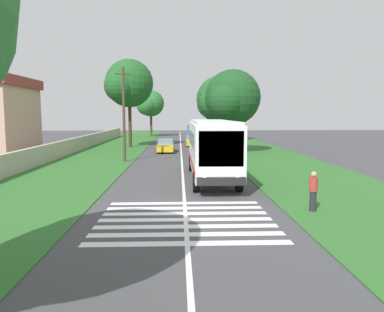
# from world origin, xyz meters

# --- Properties ---
(ground) EXTENTS (160.00, 160.00, 0.00)m
(ground) POSITION_xyz_m (0.00, 0.00, 0.00)
(ground) COLOR #424244
(grass_verge_left) EXTENTS (120.00, 8.00, 0.04)m
(grass_verge_left) POSITION_xyz_m (15.00, 8.20, 0.02)
(grass_verge_left) COLOR #2D6628
(grass_verge_left) RESTS_ON ground
(grass_verge_right) EXTENTS (120.00, 8.00, 0.04)m
(grass_verge_right) POSITION_xyz_m (15.00, -8.20, 0.02)
(grass_verge_right) COLOR #2D6628
(grass_verge_right) RESTS_ON ground
(centre_line) EXTENTS (110.00, 0.16, 0.01)m
(centre_line) POSITION_xyz_m (15.00, 0.00, 0.00)
(centre_line) COLOR silver
(centre_line) RESTS_ON ground
(coach_bus) EXTENTS (11.16, 2.62, 3.73)m
(coach_bus) POSITION_xyz_m (7.67, -1.80, 2.15)
(coach_bus) COLOR white
(coach_bus) RESTS_ON ground
(zebra_crossing) EXTENTS (5.85, 6.80, 0.01)m
(zebra_crossing) POSITION_xyz_m (-1.45, 0.00, 0.00)
(zebra_crossing) COLOR silver
(zebra_crossing) RESTS_ON ground
(trailing_car_0) EXTENTS (4.30, 1.78, 1.43)m
(trailing_car_0) POSITION_xyz_m (24.78, 1.71, 0.67)
(trailing_car_0) COLOR gold
(trailing_car_0) RESTS_ON ground
(trailing_car_1) EXTENTS (4.30, 1.78, 1.43)m
(trailing_car_1) POSITION_xyz_m (32.31, -1.53, 0.67)
(trailing_car_1) COLOR gold
(trailing_car_1) RESTS_ON ground
(trailing_minibus_0) EXTENTS (6.00, 2.14, 2.53)m
(trailing_minibus_0) POSITION_xyz_m (40.01, -2.09, 1.55)
(trailing_minibus_0) COLOR teal
(trailing_minibus_0) RESTS_ON ground
(roadside_tree_left_1) EXTENTS (6.16, 4.97, 8.54)m
(roadside_tree_left_1) POSITION_xyz_m (53.54, 5.57, 5.97)
(roadside_tree_left_1) COLOR #4C3826
(roadside_tree_left_1) RESTS_ON grass_verge_left
(roadside_tree_left_2) EXTENTS (7.06, 5.93, 10.86)m
(roadside_tree_left_2) POSITION_xyz_m (31.14, 6.53, 7.77)
(roadside_tree_left_2) COLOR #3D2D1E
(roadside_tree_left_2) RESTS_ON grass_verge_left
(roadside_tree_right_0) EXTENTS (6.38, 5.32, 8.73)m
(roadside_tree_right_0) POSITION_xyz_m (63.28, -6.18, 5.95)
(roadside_tree_right_0) COLOR #3D2D1E
(roadside_tree_right_0) RESTS_ON grass_verge_right
(roadside_tree_right_1) EXTENTS (7.20, 5.86, 8.77)m
(roadside_tree_right_1) POSITION_xyz_m (23.76, -5.29, 5.70)
(roadside_tree_right_1) COLOR brown
(roadside_tree_right_1) RESTS_ON grass_verge_right
(roadside_tree_right_2) EXTENTS (8.83, 7.16, 9.93)m
(roadside_tree_right_2) POSITION_xyz_m (41.44, -5.88, 6.17)
(roadside_tree_right_2) COLOR brown
(roadside_tree_right_2) RESTS_ON grass_verge_right
(utility_pole) EXTENTS (0.24, 1.40, 8.10)m
(utility_pole) POSITION_xyz_m (16.64, 4.99, 4.23)
(utility_pole) COLOR #473828
(utility_pole) RESTS_ON grass_verge_left
(roadside_wall) EXTENTS (70.00, 0.40, 1.52)m
(roadside_wall) POSITION_xyz_m (20.00, 11.60, 0.80)
(roadside_wall) COLOR #B2A893
(roadside_wall) RESTS_ON grass_verge_left
(pedestrian) EXTENTS (0.34, 0.34, 1.69)m
(pedestrian) POSITION_xyz_m (-0.48, -5.40, 0.91)
(pedestrian) COLOR #26262D
(pedestrian) RESTS_ON grass_verge_right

